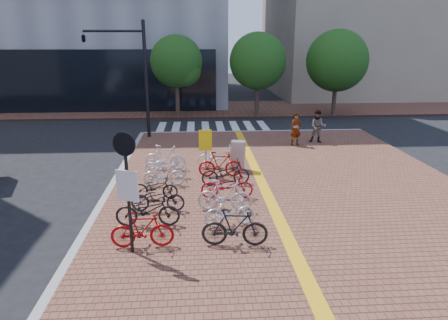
{
  "coord_description": "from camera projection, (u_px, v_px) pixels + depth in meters",
  "views": [
    {
      "loc": [
        -0.55,
        -12.61,
        5.64
      ],
      "look_at": [
        0.43,
        1.85,
        1.3
      ],
      "focal_mm": 32.0,
      "sensor_mm": 36.0,
      "label": 1
    }
  ],
  "objects": [
    {
      "name": "bike_13",
      "position": [
        219.0,
        157.0,
        17.83
      ],
      "size": [
        1.92,
        0.69,
        1.0
      ],
      "primitive_type": "imported",
      "rotation": [
        0.0,
        0.0,
        1.56
      ],
      "color": "white",
      "rests_on": "sidewalk"
    },
    {
      "name": "yellow_sign",
      "position": [
        206.0,
        144.0,
        16.49
      ],
      "size": [
        0.54,
        0.15,
        1.99
      ],
      "color": "#B7B7BC",
      "rests_on": "sidewalk"
    },
    {
      "name": "ground",
      "position": [
        215.0,
        212.0,
        13.71
      ],
      "size": [
        120.0,
        120.0,
        0.0
      ],
      "primitive_type": "plane",
      "color": "black",
      "rests_on": "ground"
    },
    {
      "name": "utility_box",
      "position": [
        238.0,
        156.0,
        17.45
      ],
      "size": [
        0.68,
        0.55,
        1.32
      ],
      "primitive_type": "cube",
      "rotation": [
        0.0,
        0.0,
        -0.2
      ],
      "color": "#AFAEB3",
      "rests_on": "sidewalk"
    },
    {
      "name": "bike_8",
      "position": [
        230.0,
        211.0,
        12.18
      ],
      "size": [
        1.68,
        0.7,
        0.98
      ],
      "primitive_type": "imported",
      "rotation": [
        0.0,
        0.0,
        1.72
      ],
      "color": "silver",
      "rests_on": "sidewalk"
    },
    {
      "name": "far_sidewalk",
      "position": [
        204.0,
        109.0,
        33.75
      ],
      "size": [
        70.0,
        8.0,
        0.15
      ],
      "primitive_type": "cube",
      "color": "brown",
      "rests_on": "ground"
    },
    {
      "name": "pedestrian_a",
      "position": [
        296.0,
        129.0,
        21.55
      ],
      "size": [
        0.76,
        0.62,
        1.79
      ],
      "primitive_type": "imported",
      "rotation": [
        0.0,
        0.0,
        0.33
      ],
      "color": "gray",
      "rests_on": "sidewalk"
    },
    {
      "name": "pedestrian_b",
      "position": [
        318.0,
        127.0,
        22.19
      ],
      "size": [
        1.06,
        0.93,
        1.82
      ],
      "primitive_type": "imported",
      "rotation": [
        0.0,
        0.0,
        -0.32
      ],
      "color": "#4B535F",
      "rests_on": "sidewalk"
    },
    {
      "name": "crosswalk",
      "position": [
        213.0,
        127.0,
        27.12
      ],
      "size": [
        7.5,
        4.0,
        0.01
      ],
      "color": "silver",
      "rests_on": "ground"
    },
    {
      "name": "kerb_north",
      "position": [
        253.0,
        132.0,
        25.35
      ],
      "size": [
        14.0,
        0.25,
        0.15
      ],
      "primitive_type": "cube",
      "color": "gray",
      "rests_on": "ground"
    },
    {
      "name": "bike_10",
      "position": [
        227.0,
        185.0,
        14.37
      ],
      "size": [
        1.9,
        0.71,
        0.99
      ],
      "primitive_type": "imported",
      "rotation": [
        0.0,
        0.0,
        1.54
      ],
      "color": "#A80C1B",
      "rests_on": "sidewalk"
    },
    {
      "name": "street_trees",
      "position": [
        272.0,
        62.0,
        29.54
      ],
      "size": [
        16.2,
        4.6,
        6.35
      ],
      "color": "#38281E",
      "rests_on": "far_sidewalk"
    },
    {
      "name": "bike_7",
      "position": [
        235.0,
        227.0,
        11.0
      ],
      "size": [
        1.88,
        0.68,
        1.11
      ],
      "primitive_type": "imported",
      "rotation": [
        0.0,
        0.0,
        1.48
      ],
      "color": "black",
      "rests_on": "sidewalk"
    },
    {
      "name": "tactile_strip",
      "position": [
        314.0,
        294.0,
        9.01
      ],
      "size": [
        0.4,
        34.0,
        0.01
      ],
      "primitive_type": "cube",
      "color": "#EEA815",
      "rests_on": "sidewalk"
    },
    {
      "name": "bike_2",
      "position": [
        158.0,
        198.0,
        13.28
      ],
      "size": [
        1.82,
        0.72,
        0.94
      ],
      "primitive_type": "imported",
      "rotation": [
        0.0,
        0.0,
        1.52
      ],
      "color": "black",
      "rests_on": "sidewalk"
    },
    {
      "name": "traffic_light_pole",
      "position": [
        118.0,
        58.0,
        22.44
      ],
      "size": [
        3.55,
        1.37,
        6.61
      ],
      "color": "black",
      "rests_on": "sidewalk"
    },
    {
      "name": "bike_12",
      "position": [
        220.0,
        164.0,
        16.65
      ],
      "size": [
        1.81,
        0.56,
        1.08
      ],
      "primitive_type": "imported",
      "rotation": [
        0.0,
        0.0,
        1.54
      ],
      "color": "#9F100B",
      "rests_on": "sidewalk"
    },
    {
      "name": "sidewalk",
      "position": [
        356.0,
        295.0,
        9.1
      ],
      "size": [
        14.0,
        34.0,
        0.15
      ],
      "primitive_type": "cube",
      "color": "brown",
      "rests_on": "ground"
    },
    {
      "name": "bike_9",
      "position": [
        225.0,
        196.0,
        13.25
      ],
      "size": [
        1.89,
        0.82,
        1.1
      ],
      "primitive_type": "imported",
      "rotation": [
        0.0,
        0.0,
        1.4
      ],
      "color": "#B6B7BB",
      "rests_on": "sidewalk"
    },
    {
      "name": "building_beige",
      "position": [
        368.0,
        8.0,
        42.87
      ],
      "size": [
        20.0,
        18.0,
        18.0
      ],
      "primitive_type": "cube",
      "color": "gray",
      "rests_on": "ground"
    },
    {
      "name": "bike_5",
      "position": [
        166.0,
        166.0,
        16.62
      ],
      "size": [
        1.92,
        1.0,
        0.96
      ],
      "primitive_type": "imported",
      "rotation": [
        0.0,
        0.0,
        1.36
      ],
      "color": "silver",
      "rests_on": "sidewalk"
    },
    {
      "name": "bike_6",
      "position": [
        165.0,
        157.0,
        17.57
      ],
      "size": [
        1.92,
        0.83,
        1.11
      ],
      "primitive_type": "imported",
      "rotation": [
        0.0,
        0.0,
        1.4
      ],
      "color": "silver",
      "rests_on": "sidewalk"
    },
    {
      "name": "bike_3",
      "position": [
        155.0,
        187.0,
        14.36
      ],
      "size": [
        1.72,
        0.78,
        0.87
      ],
      "primitive_type": "imported",
      "rotation": [
        0.0,
        0.0,
        1.44
      ],
      "color": "black",
      "rests_on": "sidewalk"
    },
    {
      "name": "kerb_west",
      "position": [
        42.0,
        308.0,
        8.65
      ],
      "size": [
        0.25,
        34.0,
        0.15
      ],
      "primitive_type": "cube",
      "color": "gray",
      "rests_on": "ground"
    },
    {
      "name": "bike_4",
      "position": [
        164.0,
        174.0,
        15.57
      ],
      "size": [
        1.66,
        0.56,
        0.98
      ],
      "primitive_type": "imported",
      "rotation": [
        0.0,
        0.0,
        1.63
      ],
      "color": "silver",
      "rests_on": "sidewalk"
    },
    {
      "name": "bike_11",
      "position": [
        226.0,
        173.0,
        15.7
      ],
      "size": [
        1.96,
        0.83,
        1.0
      ],
      "primitive_type": "imported",
      "rotation": [
        0.0,
        0.0,
        1.66
      ],
      "color": "black",
      "rests_on": "sidewalk"
    },
    {
      "name": "bike_1",
      "position": [
        148.0,
        210.0,
        12.2
      ],
      "size": [
        1.99,
        0.74,
        1.03
      ],
      "primitive_type": "imported",
      "rotation": [
        0.0,
        0.0,
        1.54
      ],
      "color": "black",
      "rests_on": "sidewalk"
    },
    {
      "name": "notice_sign",
      "position": [
        127.0,
        179.0,
        10.18
      ],
      "size": [
        0.6,
        0.25,
        3.34
      ],
      "color": "black",
      "rests_on": "sidewalk"
    },
    {
      "name": "bike_0",
      "position": [
        142.0,
        230.0,
        10.93
      ],
      "size": [
        1.74,
        0.51,
        1.04
      ],
      "primitive_type": "imported",
      "rotation": [
        0.0,
        0.0,
        1.58
      ],
      "color": "#A30B0C",
      "rests_on": "sidewalk"
    }
  ]
}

